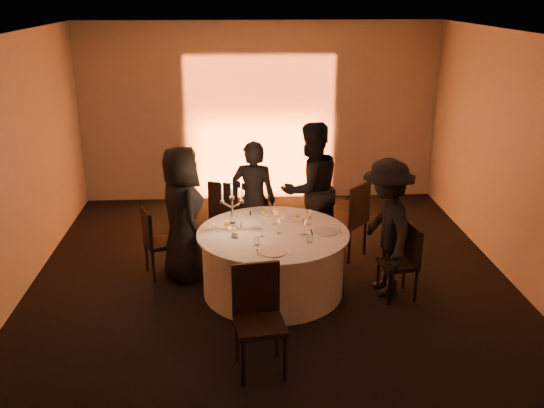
{
  "coord_description": "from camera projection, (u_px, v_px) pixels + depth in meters",
  "views": [
    {
      "loc": [
        -0.42,
        -6.58,
        3.48
      ],
      "look_at": [
        0.0,
        0.2,
        1.05
      ],
      "focal_mm": 40.0,
      "sensor_mm": 36.0,
      "label": 1
    }
  ],
  "objects": [
    {
      "name": "chair_left",
      "position": [
        156.0,
        239.0,
        7.63
      ],
      "size": [
        0.51,
        0.51,
        0.89
      ],
      "rotation": [
        0.0,
        0.0,
        1.95
      ],
      "color": "black",
      "rests_on": "floor"
    },
    {
      "name": "plate_left",
      "position": [
        227.0,
        225.0,
        7.3
      ],
      "size": [
        0.36,
        0.27,
        0.08
      ],
      "color": "white",
      "rests_on": "banquet_table"
    },
    {
      "name": "coffee_cup",
      "position": [
        234.0,
        235.0,
        6.97
      ],
      "size": [
        0.11,
        0.11,
        0.07
      ],
      "color": "white",
      "rests_on": "banquet_table"
    },
    {
      "name": "chair_back_right",
      "position": [
        351.0,
        216.0,
        8.11
      ],
      "size": [
        0.65,
        0.65,
        1.05
      ],
      "rotation": [
        0.0,
        0.0,
        -2.33
      ],
      "color": "black",
      "rests_on": "floor"
    },
    {
      "name": "plate_front",
      "position": [
        273.0,
        252.0,
        6.57
      ],
      "size": [
        0.36,
        0.29,
        0.01
      ],
      "color": "white",
      "rests_on": "banquet_table"
    },
    {
      "name": "guest_back_right",
      "position": [
        311.0,
        189.0,
        8.16
      ],
      "size": [
        1.11,
        1.03,
        1.84
      ],
      "primitive_type": "imported",
      "rotation": [
        0.0,
        0.0,
        -2.67
      ],
      "color": "black",
      "rests_on": "floor"
    },
    {
      "name": "ceiling",
      "position": [
        273.0,
        36.0,
        6.37
      ],
      "size": [
        7.0,
        7.0,
        0.0
      ],
      "primitive_type": "plane",
      "rotation": [
        3.14,
        0.0,
        0.0
      ],
      "color": "silver",
      "rests_on": "wall_back"
    },
    {
      "name": "wine_glass_c",
      "position": [
        262.0,
        226.0,
        6.95
      ],
      "size": [
        0.07,
        0.07,
        0.19
      ],
      "color": "white",
      "rests_on": "banquet_table"
    },
    {
      "name": "wine_glass_b",
      "position": [
        305.0,
        224.0,
        7.0
      ],
      "size": [
        0.07,
        0.07,
        0.19
      ],
      "color": "white",
      "rests_on": "banquet_table"
    },
    {
      "name": "candelabra",
      "position": [
        232.0,
        211.0,
        7.12
      ],
      "size": [
        0.28,
        0.14,
        0.67
      ],
      "color": "white",
      "rests_on": "banquet_table"
    },
    {
      "name": "banquet_table",
      "position": [
        273.0,
        262.0,
        7.25
      ],
      "size": [
        1.8,
        1.8,
        0.77
      ],
      "color": "black",
      "rests_on": "floor"
    },
    {
      "name": "plate_right",
      "position": [
        326.0,
        232.0,
        7.12
      ],
      "size": [
        0.36,
        0.29,
        0.01
      ],
      "color": "white",
      "rests_on": "banquet_table"
    },
    {
      "name": "wall_back",
      "position": [
        260.0,
        113.0,
        10.17
      ],
      "size": [
        7.0,
        0.0,
        7.0
      ],
      "primitive_type": "plane",
      "rotation": [
        1.57,
        0.0,
        0.0
      ],
      "color": "#B7B0AA",
      "rests_on": "floor"
    },
    {
      "name": "floor",
      "position": [
        273.0,
        290.0,
        7.38
      ],
      "size": [
        7.0,
        7.0,
        0.0
      ],
      "primitive_type": "plane",
      "color": "black",
      "rests_on": "ground"
    },
    {
      "name": "uplighter_fixture",
      "position": [
        261.0,
        200.0,
        10.37
      ],
      "size": [
        0.25,
        0.12,
        0.1
      ],
      "primitive_type": "cube",
      "color": "black",
      "rests_on": "floor"
    },
    {
      "name": "wine_glass_d",
      "position": [
        279.0,
        222.0,
        7.04
      ],
      "size": [
        0.07,
        0.07,
        0.19
      ],
      "color": "white",
      "rests_on": "banquet_table"
    },
    {
      "name": "wine_glass_a",
      "position": [
        309.0,
        214.0,
        7.29
      ],
      "size": [
        0.07,
        0.07,
        0.19
      ],
      "color": "white",
      "rests_on": "banquet_table"
    },
    {
      "name": "wall_front",
      "position": [
        310.0,
        342.0,
        3.59
      ],
      "size": [
        7.0,
        0.0,
        7.0
      ],
      "primitive_type": "plane",
      "rotation": [
        -1.57,
        0.0,
        0.0
      ],
      "color": "#B7B0AA",
      "rests_on": "floor"
    },
    {
      "name": "plate_back_left",
      "position": [
        264.0,
        212.0,
        7.71
      ],
      "size": [
        0.35,
        0.29,
        0.08
      ],
      "color": "white",
      "rests_on": "banquet_table"
    },
    {
      "name": "wall_left",
      "position": [
        3.0,
        177.0,
        6.7
      ],
      "size": [
        0.0,
        7.0,
        7.0
      ],
      "primitive_type": "plane",
      "rotation": [
        1.57,
        0.0,
        1.57
      ],
      "color": "#B7B0AA",
      "rests_on": "floor"
    },
    {
      "name": "tumbler_b",
      "position": [
        310.0,
        239.0,
        6.82
      ],
      "size": [
        0.07,
        0.07,
        0.09
      ],
      "primitive_type": "cylinder",
      "color": "white",
      "rests_on": "banquet_table"
    },
    {
      "name": "plate_back_right",
      "position": [
        296.0,
        217.0,
        7.56
      ],
      "size": [
        0.35,
        0.26,
        0.08
      ],
      "color": "white",
      "rests_on": "banquet_table"
    },
    {
      "name": "wine_glass_e",
      "position": [
        275.0,
        214.0,
        7.32
      ],
      "size": [
        0.07,
        0.07,
        0.19
      ],
      "color": "white",
      "rests_on": "banquet_table"
    },
    {
      "name": "guest_right",
      "position": [
        386.0,
        228.0,
        7.1
      ],
      "size": [
        0.69,
        1.11,
        1.66
      ],
      "primitive_type": "imported",
      "rotation": [
        0.0,
        0.0,
        -1.5
      ],
      "color": "black",
      "rests_on": "floor"
    },
    {
      "name": "guest_left",
      "position": [
        182.0,
        214.0,
        7.47
      ],
      "size": [
        0.82,
        0.98,
        1.7
      ],
      "primitive_type": "imported",
      "rotation": [
        0.0,
        0.0,
        1.97
      ],
      "color": "black",
      "rests_on": "floor"
    },
    {
      "name": "chair_front",
      "position": [
        258.0,
        312.0,
        5.72
      ],
      "size": [
        0.52,
        0.52,
        1.05
      ],
      "rotation": [
        0.0,
        0.0,
        0.14
      ],
      "color": "black",
      "rests_on": "floor"
    },
    {
      "name": "tumbler_a",
      "position": [
        257.0,
        241.0,
        6.74
      ],
      "size": [
        0.07,
        0.07,
        0.09
      ],
      "primitive_type": "cylinder",
      "color": "white",
      "rests_on": "banquet_table"
    },
    {
      "name": "chair_right",
      "position": [
        404.0,
        258.0,
        7.09
      ],
      "size": [
        0.45,
        0.44,
        0.88
      ],
      "rotation": [
        0.0,
        0.0,
        -1.41
      ],
      "color": "black",
      "rests_on": "floor"
    },
    {
      "name": "chair_back_left",
      "position": [
        226.0,
        210.0,
        8.47
      ],
      "size": [
        0.55,
        0.55,
        0.98
      ],
      "rotation": [
        0.0,
        0.0,
        2.79
      ],
      "color": "black",
      "rests_on": "floor"
    },
    {
      "name": "wall_right",
      "position": [
        530.0,
        168.0,
        7.05
      ],
      "size": [
        0.0,
        7.0,
        7.0
      ],
      "primitive_type": "plane",
      "rotation": [
        1.57,
        0.0,
        -1.57
      ],
      "color": "#B7B0AA",
      "rests_on": "floor"
    },
    {
      "name": "guest_back_left",
      "position": [
        254.0,
        200.0,
        8.05
      ],
      "size": [
        0.66,
        0.49,
        1.63
      ],
      "primitive_type": "imported",
      "rotation": [
        0.0,
        0.0,
        2.95
      ],
      "color": "black",
      "rests_on": "floor"
    }
  ]
}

